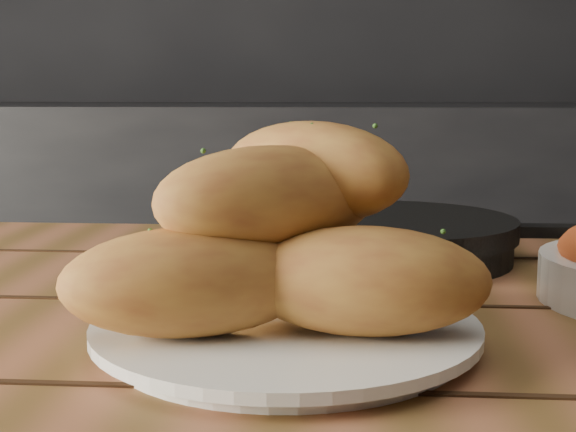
{
  "coord_description": "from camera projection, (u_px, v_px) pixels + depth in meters",
  "views": [
    {
      "loc": [
        0.28,
        0.02,
        0.93
      ],
      "look_at": [
        0.24,
        0.58,
        0.84
      ],
      "focal_mm": 50.0,
      "sensor_mm": 36.0,
      "label": 1
    }
  ],
  "objects": [
    {
      "name": "counter",
      "position": [
        218.0,
        311.0,
        1.75
      ],
      "size": [
        2.8,
        0.6,
        0.9
      ],
      "primitive_type": "cube",
      "color": "black",
      "rests_on": "ground"
    },
    {
      "name": "plate",
      "position": [
        286.0,
        332.0,
        0.57
      ],
      "size": [
        0.27,
        0.27,
        0.02
      ],
      "color": "white",
      "rests_on": "table"
    },
    {
      "name": "bread_rolls",
      "position": [
        284.0,
        237.0,
        0.56
      ],
      "size": [
        0.29,
        0.25,
        0.14
      ],
      "color": "#B27D31",
      "rests_on": "plate"
    },
    {
      "name": "skillet",
      "position": [
        393.0,
        237.0,
        0.86
      ],
      "size": [
        0.4,
        0.27,
        0.05
      ],
      "color": "black",
      "rests_on": "table"
    }
  ]
}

